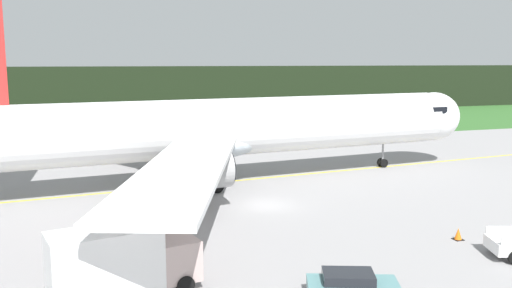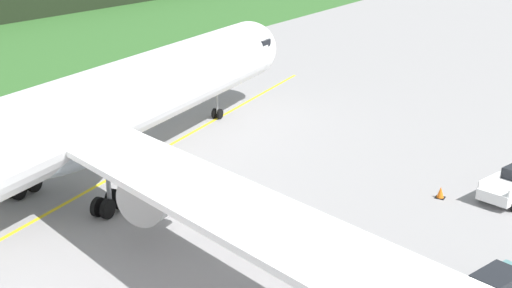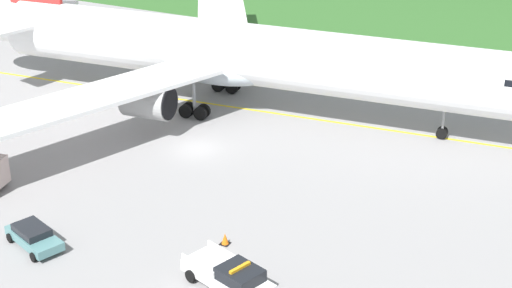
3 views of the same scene
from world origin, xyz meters
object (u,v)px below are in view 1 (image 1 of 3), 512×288
at_px(staff_car, 351,284).
at_px(apron_cone, 458,234).
at_px(catering_truck, 120,261).
at_px(airliner, 222,129).

relative_size(staff_car, apron_cone, 6.17).
height_order(catering_truck, staff_car, catering_truck).
bearing_deg(airliner, apron_cone, -63.55).
bearing_deg(staff_car, airliner, 89.35).
bearing_deg(airliner, staff_car, -90.65).
distance_m(airliner, apron_cone, 23.09).
height_order(catering_truck, apron_cone, catering_truck).
xyz_separation_m(staff_car, apron_cone, (10.37, 5.54, -0.34)).
relative_size(airliner, staff_car, 11.98).
bearing_deg(catering_truck, apron_cone, 5.75).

